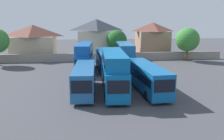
{
  "coord_description": "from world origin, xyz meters",
  "views": [
    {
      "loc": [
        -3.78,
        -28.82,
        8.8
      ],
      "look_at": [
        0.0,
        3.0,
        2.18
      ],
      "focal_mm": 38.26,
      "sensor_mm": 36.0,
      "label": 1
    }
  ],
  "objects_px": {
    "house_terrace_right": "(152,39)",
    "tree_right_of_lot": "(117,40)",
    "bus_4": "(85,56)",
    "bus_3": "(147,76)",
    "bus_6": "(125,55)",
    "bus_2": "(114,70)",
    "house_terrace_left": "(34,41)",
    "bus_5": "(105,59)",
    "tree_behind_wall": "(187,40)",
    "bus_1": "(84,78)",
    "house_terrace_centre": "(97,38)"
  },
  "relations": [
    {
      "from": "bus_2",
      "to": "bus_4",
      "type": "bearing_deg",
      "value": -162.43
    },
    {
      "from": "house_terrace_centre",
      "to": "house_terrace_right",
      "type": "relative_size",
      "value": 1.13
    },
    {
      "from": "tree_right_of_lot",
      "to": "bus_6",
      "type": "bearing_deg",
      "value": -90.79
    },
    {
      "from": "bus_2",
      "to": "bus_4",
      "type": "height_order",
      "value": "bus_2"
    },
    {
      "from": "bus_1",
      "to": "tree_right_of_lot",
      "type": "distance_m",
      "value": 27.42
    },
    {
      "from": "house_terrace_centre",
      "to": "tree_right_of_lot",
      "type": "height_order",
      "value": "house_terrace_centre"
    },
    {
      "from": "house_terrace_left",
      "to": "tree_right_of_lot",
      "type": "xyz_separation_m",
      "value": [
        19.33,
        -3.12,
        0.37
      ]
    },
    {
      "from": "bus_5",
      "to": "house_terrace_right",
      "type": "bearing_deg",
      "value": 138.46
    },
    {
      "from": "bus_4",
      "to": "bus_6",
      "type": "bearing_deg",
      "value": 97.7
    },
    {
      "from": "bus_4",
      "to": "house_terrace_right",
      "type": "xyz_separation_m",
      "value": [
        17.24,
        16.79,
        1.54
      ]
    },
    {
      "from": "house_terrace_left",
      "to": "tree_behind_wall",
      "type": "relative_size",
      "value": 1.4
    },
    {
      "from": "bus_1",
      "to": "house_terrace_left",
      "type": "height_order",
      "value": "house_terrace_left"
    },
    {
      "from": "house_terrace_right",
      "to": "tree_right_of_lot",
      "type": "bearing_deg",
      "value": -157.24
    },
    {
      "from": "bus_1",
      "to": "bus_5",
      "type": "xyz_separation_m",
      "value": [
        3.8,
        13.94,
        0.06
      ]
    },
    {
      "from": "tree_behind_wall",
      "to": "house_terrace_left",
      "type": "bearing_deg",
      "value": 167.53
    },
    {
      "from": "bus_4",
      "to": "bus_6",
      "type": "height_order",
      "value": "bus_4"
    },
    {
      "from": "bus_5",
      "to": "house_terrace_right",
      "type": "xyz_separation_m",
      "value": [
        13.56,
        16.35,
        2.32
      ]
    },
    {
      "from": "bus_6",
      "to": "tree_right_of_lot",
      "type": "relative_size",
      "value": 1.54
    },
    {
      "from": "bus_6",
      "to": "bus_2",
      "type": "bearing_deg",
      "value": -11.69
    },
    {
      "from": "bus_2",
      "to": "house_terrace_left",
      "type": "bearing_deg",
      "value": -149.55
    },
    {
      "from": "house_terrace_right",
      "to": "tree_right_of_lot",
      "type": "xyz_separation_m",
      "value": [
        -9.72,
        -4.08,
        0.12
      ]
    },
    {
      "from": "bus_5",
      "to": "bus_1",
      "type": "bearing_deg",
      "value": -17.12
    },
    {
      "from": "bus_4",
      "to": "tree_right_of_lot",
      "type": "xyz_separation_m",
      "value": [
        7.53,
        12.71,
        1.66
      ]
    },
    {
      "from": "house_terrace_right",
      "to": "house_terrace_left",
      "type": "bearing_deg",
      "value": -178.12
    },
    {
      "from": "bus_2",
      "to": "bus_5",
      "type": "height_order",
      "value": "bus_2"
    },
    {
      "from": "bus_2",
      "to": "bus_4",
      "type": "relative_size",
      "value": 1.07
    },
    {
      "from": "house_terrace_centre",
      "to": "house_terrace_left",
      "type": "bearing_deg",
      "value": -176.68
    },
    {
      "from": "bus_1",
      "to": "house_terrace_centre",
      "type": "relative_size",
      "value": 1.11
    },
    {
      "from": "house_terrace_centre",
      "to": "bus_1",
      "type": "bearing_deg",
      "value": -96.04
    },
    {
      "from": "bus_2",
      "to": "bus_4",
      "type": "xyz_separation_m",
      "value": [
        -3.56,
        13.49,
        -0.1
      ]
    },
    {
      "from": "bus_5",
      "to": "house_terrace_centre",
      "type": "bearing_deg",
      "value": -179.77
    },
    {
      "from": "tree_behind_wall",
      "to": "tree_right_of_lot",
      "type": "relative_size",
      "value": 1.08
    },
    {
      "from": "bus_6",
      "to": "house_terrace_centre",
      "type": "relative_size",
      "value": 1.1
    },
    {
      "from": "bus_3",
      "to": "bus_6",
      "type": "relative_size",
      "value": 1.16
    },
    {
      "from": "bus_5",
      "to": "tree_behind_wall",
      "type": "bearing_deg",
      "value": 110.41
    },
    {
      "from": "bus_5",
      "to": "tree_right_of_lot",
      "type": "xyz_separation_m",
      "value": [
        3.84,
        12.28,
        2.44
      ]
    },
    {
      "from": "bus_4",
      "to": "tree_right_of_lot",
      "type": "height_order",
      "value": "tree_right_of_lot"
    },
    {
      "from": "bus_2",
      "to": "tree_right_of_lot",
      "type": "relative_size",
      "value": 1.73
    },
    {
      "from": "house_terrace_left",
      "to": "tree_behind_wall",
      "type": "height_order",
      "value": "house_terrace_left"
    },
    {
      "from": "bus_1",
      "to": "tree_behind_wall",
      "type": "xyz_separation_m",
      "value": [
        22.76,
        21.72,
        2.82
      ]
    },
    {
      "from": "bus_3",
      "to": "bus_4",
      "type": "height_order",
      "value": "bus_4"
    },
    {
      "from": "tree_right_of_lot",
      "to": "house_terrace_left",
      "type": "bearing_deg",
      "value": 170.83
    },
    {
      "from": "bus_1",
      "to": "house_terrace_right",
      "type": "xyz_separation_m",
      "value": [
        17.35,
        30.29,
        2.38
      ]
    },
    {
      "from": "house_terrace_right",
      "to": "tree_right_of_lot",
      "type": "relative_size",
      "value": 1.24
    },
    {
      "from": "bus_1",
      "to": "bus_3",
      "type": "height_order",
      "value": "bus_1"
    },
    {
      "from": "bus_5",
      "to": "tree_behind_wall",
      "type": "distance_m",
      "value": 20.69
    },
    {
      "from": "bus_4",
      "to": "house_terrace_left",
      "type": "distance_m",
      "value": 19.79
    },
    {
      "from": "tree_behind_wall",
      "to": "bus_6",
      "type": "bearing_deg",
      "value": -152.84
    },
    {
      "from": "bus_4",
      "to": "house_terrace_left",
      "type": "height_order",
      "value": "house_terrace_left"
    },
    {
      "from": "house_terrace_left",
      "to": "bus_5",
      "type": "bearing_deg",
      "value": -44.83
    }
  ]
}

